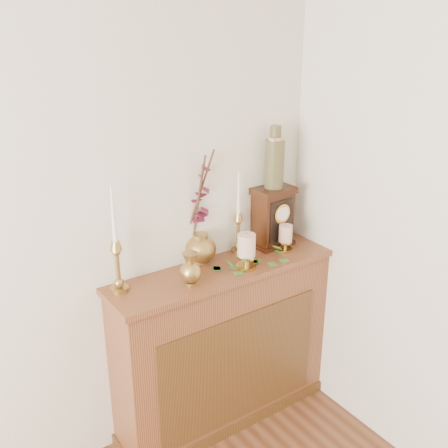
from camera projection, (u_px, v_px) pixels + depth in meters
console_shelf at (224, 349)px, 2.82m from camera, size 1.24×0.34×0.93m
candlestick_left at (117, 258)px, 2.35m from camera, size 0.09×0.09×0.51m
candlestick_center at (238, 226)px, 2.76m from camera, size 0.08×0.08×0.45m
bud_vase at (191, 270)px, 2.43m from camera, size 0.10×0.10×0.17m
ginger_jar at (199, 211)px, 2.64m from camera, size 0.25×0.26×0.59m
pillar_candle_left at (246, 250)px, 2.60m from camera, size 0.10×0.10×0.20m
pillar_candle_right at (285, 237)px, 2.80m from camera, size 0.08×0.08×0.16m
ivy_garland at (260, 263)px, 2.65m from camera, size 0.38×0.15×0.07m
mantel_clock at (273, 217)px, 2.85m from camera, size 0.23×0.17×0.33m
ceramic_vase at (275, 160)px, 2.73m from camera, size 0.10×0.10×0.33m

